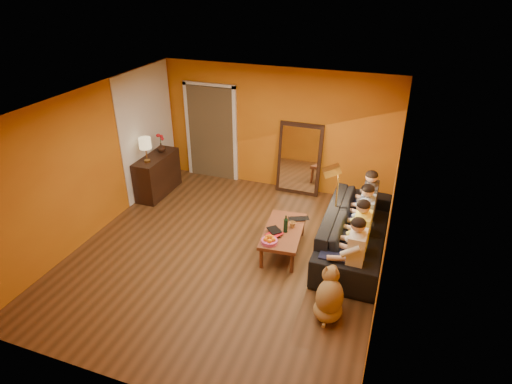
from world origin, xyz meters
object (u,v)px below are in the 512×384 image
(tumbler, at_px, (292,225))
(coffee_table, at_px, (283,240))
(person_mid_left, at_px, (361,235))
(sofa, at_px, (355,231))
(wine_bottle, at_px, (286,224))
(sideboard, at_px, (158,175))
(laptop, at_px, (299,220))
(person_far_right, at_px, (369,202))
(floor_lamp, at_px, (336,207))
(mirror_frame, at_px, (299,159))
(person_mid_right, at_px, (365,218))
(table_lamp, at_px, (146,150))
(person_far_left, at_px, (356,255))
(dog, at_px, (330,294))
(vase, at_px, (161,148))

(tumbler, bearing_deg, coffee_table, -135.00)
(person_mid_left, bearing_deg, sofa, 106.11)
(sofa, distance_m, wine_bottle, 1.20)
(sideboard, distance_m, person_mid_left, 4.52)
(sideboard, distance_m, laptop, 3.38)
(person_far_right, bearing_deg, coffee_table, -139.38)
(sideboard, bearing_deg, person_mid_left, -14.75)
(sideboard, xyz_separation_m, floor_lamp, (3.86, -0.61, 0.29))
(mirror_frame, bearing_deg, person_mid_right, -46.76)
(table_lamp, bearing_deg, person_far_left, -17.77)
(coffee_table, height_order, tumbler, tumbler)
(floor_lamp, xyz_separation_m, laptop, (-0.58, -0.17, -0.29))
(sofa, relative_size, coffee_table, 2.11)
(coffee_table, distance_m, dog, 1.63)
(dog, bearing_deg, laptop, 104.58)
(dog, height_order, tumbler, dog)
(wine_bottle, bearing_deg, person_far_right, 43.05)
(dog, bearing_deg, mirror_frame, 97.81)
(dog, relative_size, laptop, 2.02)
(table_lamp, relative_size, person_far_left, 0.42)
(sofa, height_order, wine_bottle, sofa)
(mirror_frame, distance_m, dog, 3.74)
(floor_lamp, distance_m, vase, 3.97)
(wine_bottle, xyz_separation_m, laptop, (0.13, 0.40, -0.14))
(person_mid_right, height_order, tumbler, person_mid_right)
(person_far_right, bearing_deg, table_lamp, -176.73)
(sideboard, distance_m, vase, 0.58)
(table_lamp, distance_m, coffee_table, 3.34)
(person_far_left, xyz_separation_m, person_far_right, (0.00, 1.65, 0.00))
(wine_bottle, relative_size, vase, 1.59)
(person_mid_right, relative_size, vase, 6.27)
(floor_lamp, height_order, wine_bottle, floor_lamp)
(mirror_frame, height_order, dog, mirror_frame)
(mirror_frame, relative_size, person_far_left, 1.25)
(sideboard, relative_size, person_far_right, 0.97)
(dog, relative_size, wine_bottle, 2.36)
(dog, height_order, laptop, dog)
(tumbler, bearing_deg, vase, 158.64)
(dog, bearing_deg, table_lamp, 139.78)
(dog, bearing_deg, floor_lamp, 85.40)
(coffee_table, height_order, person_far_left, person_far_left)
(table_lamp, relative_size, laptop, 1.41)
(mirror_frame, xyz_separation_m, wine_bottle, (0.37, -2.26, -0.18))
(person_far_right, relative_size, wine_bottle, 3.94)
(floor_lamp, height_order, dog, floor_lamp)
(mirror_frame, bearing_deg, person_mid_left, -54.68)
(person_mid_left, distance_m, wine_bottle, 1.21)
(table_lamp, xyz_separation_m, laptop, (3.29, -0.48, -0.67))
(coffee_table, distance_m, person_far_left, 1.44)
(mirror_frame, xyz_separation_m, vase, (-2.79, -0.83, 0.19))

